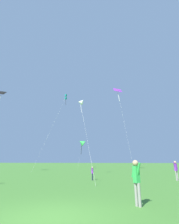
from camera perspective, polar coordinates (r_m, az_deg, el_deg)
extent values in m
plane|color=#427A2D|center=(6.31, -13.40, -31.83)|extent=(400.00, 400.00, 0.00)
cone|color=white|center=(24.22, -3.11, 3.35)|extent=(0.88, 0.88, 0.88)
cylinder|color=silver|center=(23.78, -2.90, 1.26)|extent=(0.33, 0.28, 1.32)
cylinder|color=silver|center=(18.12, -1.38, -6.26)|extent=(3.61, 9.35, 9.85)
cone|color=green|center=(50.93, -2.69, -10.31)|extent=(2.57, 2.25, 2.31)
cylinder|color=black|center=(50.81, -2.81, -12.69)|extent=(0.31, 0.23, 2.77)
cylinder|color=silver|center=(47.22, -3.33, -14.27)|extent=(0.73, 6.95, 7.00)
cube|color=purple|center=(39.67, 9.53, 7.36)|extent=(2.05, 1.79, 1.44)
cylinder|color=#3F382D|center=(39.67, 9.53, 7.36)|extent=(1.90, 0.42, 0.43)
cylinder|color=silver|center=(38.85, 9.88, 5.05)|extent=(0.45, 0.44, 2.13)
cylinder|color=silver|center=(34.68, 11.91, -4.46)|extent=(2.20, 4.82, 17.43)
cube|color=black|center=(33.79, -27.91, 5.84)|extent=(1.58, 1.08, 1.03)
cylinder|color=#3F382D|center=(33.79, -27.91, 5.84)|extent=(1.32, 0.07, 0.30)
cube|color=teal|center=(37.35, -8.04, 5.61)|extent=(0.47, 0.52, 0.47)
cube|color=teal|center=(37.11, -8.08, 4.65)|extent=(0.47, 0.52, 0.47)
cylinder|color=#3F382D|center=(37.23, -8.06, 5.14)|extent=(0.03, 0.03, 0.96)
cylinder|color=black|center=(36.73, -8.09, 3.47)|extent=(0.19, 0.23, 1.51)
cylinder|color=silver|center=(33.44, -13.02, -5.89)|extent=(3.69, 5.22, 15.22)
cylinder|color=gray|center=(18.52, 27.43, -18.70)|extent=(0.12, 0.12, 0.87)
cylinder|color=gray|center=(18.67, 27.73, -18.63)|extent=(0.12, 0.12, 0.87)
cube|color=purple|center=(18.56, 27.26, -16.35)|extent=(0.29, 0.29, 0.65)
cylinder|color=purple|center=(18.44, 26.96, -15.89)|extent=(0.27, 0.26, 0.61)
cylinder|color=purple|center=(18.67, 27.42, -15.81)|extent=(0.27, 0.26, 0.61)
sphere|color=tan|center=(18.55, 27.08, -14.99)|extent=(0.24, 0.24, 0.24)
cylinder|color=#2D3351|center=(17.05, 0.91, -21.21)|extent=(0.08, 0.08, 0.61)
cylinder|color=#2D3351|center=(17.17, 1.06, -21.18)|extent=(0.08, 0.08, 0.61)
cube|color=purple|center=(17.08, 0.98, -19.41)|extent=(0.16, 0.17, 0.46)
cylinder|color=purple|center=(16.98, 0.86, -19.04)|extent=(0.09, 0.21, 0.43)
cylinder|color=purple|center=(17.16, 1.09, -19.02)|extent=(0.09, 0.21, 0.43)
sphere|color=tan|center=(17.06, 0.97, -18.37)|extent=(0.17, 0.17, 0.17)
cylinder|color=gray|center=(7.67, 16.61, -25.43)|extent=(0.12, 0.12, 0.87)
cylinder|color=gray|center=(7.81, 15.58, -25.34)|extent=(0.12, 0.12, 0.87)
cube|color=green|center=(7.65, 15.61, -19.74)|extent=(0.29, 0.30, 0.66)
cylinder|color=green|center=(7.54, 16.26, -18.49)|extent=(0.25, 0.28, 0.61)
cylinder|color=green|center=(7.74, 14.79, -18.53)|extent=(0.25, 0.28, 0.61)
sphere|color=tan|center=(7.63, 15.34, -16.39)|extent=(0.24, 0.24, 0.24)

